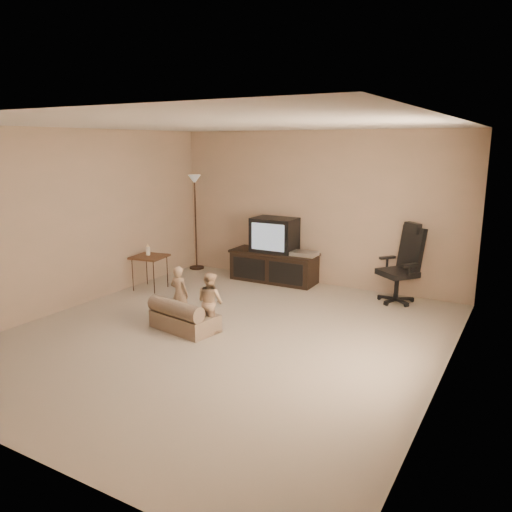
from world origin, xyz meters
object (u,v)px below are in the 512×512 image
Objects in this scene: tv_stand at (275,255)px; toddler_left at (179,294)px; side_table at (149,257)px; floor_lamp at (195,201)px; child_sofa at (182,317)px; toddler_right at (210,302)px; office_chair at (401,274)px.

tv_stand is 2.35m from toddler_left.
side_table is 1.64m from floor_lamp.
side_table is 0.81× the size of child_sofa.
tv_stand is 2.07m from side_table.
toddler_left is 0.98× the size of toddler_right.
toddler_right reaches higher than child_sofa.
office_chair is at bearing -3.28° from tv_stand.
tv_stand is at bearing 42.61° from side_table.
tv_stand is 2.01× the size of toddler_right.
office_chair is 0.68× the size of floor_lamp.
toddler_right is at bearing -89.38° from office_chair.
tv_stand reaches higher than toddler_left.
office_chair reaches higher than toddler_left.
floor_lamp reaches higher than office_chair.
toddler_left reaches higher than child_sofa.
floor_lamp is 3.36m from child_sofa.
toddler_left is at bearing -58.01° from floor_lamp.
child_sofa is 0.41m from toddler_right.
toddler_right is at bearing 170.46° from toddler_left.
toddler_left is at bearing -35.12° from side_table.
child_sofa is at bearing 40.93° from toddler_right.
child_sofa is (-2.08, -2.51, -0.25)m from office_chair.
office_chair is 1.58× the size of toddler_left.
tv_stand is 2.46m from toddler_right.
tv_stand is 2.14m from office_chair.
floor_lamp is (-1.68, 0.06, 0.82)m from tv_stand.
floor_lamp reaches higher than toddler_left.
floor_lamp is 2.33× the size of toddler_left.
office_chair is at bearing -114.29° from toddler_right.
toddler_right is (0.55, -0.09, 0.01)m from toddler_left.
child_sofa is at bearing -37.13° from side_table.
office_chair is 3.24m from toddler_left.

